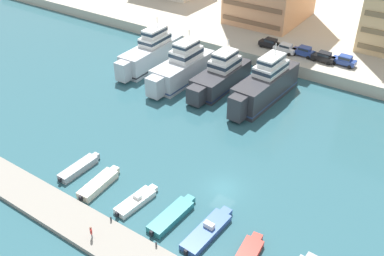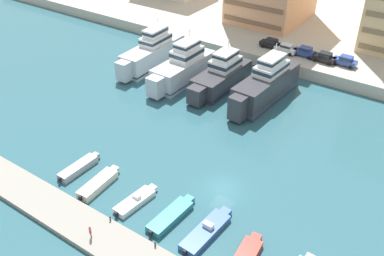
% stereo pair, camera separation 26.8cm
% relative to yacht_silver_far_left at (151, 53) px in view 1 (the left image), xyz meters
% --- Properties ---
extents(ground_plane, '(400.00, 400.00, 0.00)m').
position_rel_yacht_silver_far_left_xyz_m(ground_plane, '(28.63, -22.01, -2.55)').
color(ground_plane, '#2D5B66').
extents(quay_promenade, '(180.00, 70.00, 2.15)m').
position_rel_yacht_silver_far_left_xyz_m(quay_promenade, '(28.63, 45.67, -1.48)').
color(quay_promenade, '#BCB29E').
rests_on(quay_promenade, ground).
extents(yacht_silver_far_left, '(4.40, 17.31, 8.67)m').
position_rel_yacht_silver_far_left_xyz_m(yacht_silver_far_left, '(0.00, 0.00, 0.00)').
color(yacht_silver_far_left, silver).
rests_on(yacht_silver_far_left, ground).
extents(yacht_silver_left, '(4.78, 16.13, 8.75)m').
position_rel_yacht_silver_far_left_xyz_m(yacht_silver_left, '(8.39, -1.95, 0.03)').
color(yacht_silver_left, silver).
rests_on(yacht_silver_left, ground).
extents(yacht_charcoal_mid_left, '(4.83, 15.66, 8.00)m').
position_rel_yacht_silver_far_left_xyz_m(yacht_charcoal_mid_left, '(15.08, -0.30, -0.30)').
color(yacht_charcoal_mid_left, '#333338').
rests_on(yacht_charcoal_mid_left, ground).
extents(yacht_charcoal_center_left, '(5.15, 17.69, 9.00)m').
position_rel_yacht_silver_far_left_xyz_m(yacht_charcoal_center_left, '(23.07, 0.12, 0.19)').
color(yacht_charcoal_center_left, '#333338').
rests_on(yacht_charcoal_center_left, ground).
extents(motorboat_grey_far_left, '(1.59, 6.50, 0.90)m').
position_rel_yacht_silver_far_left_xyz_m(motorboat_grey_far_left, '(11.79, -29.44, -2.10)').
color(motorboat_grey_far_left, '#9EA3A8').
rests_on(motorboat_grey_far_left, ground).
extents(motorboat_cream_left, '(2.08, 6.67, 0.94)m').
position_rel_yacht_silver_far_left_xyz_m(motorboat_cream_left, '(16.07, -30.24, -2.08)').
color(motorboat_cream_left, beige).
rests_on(motorboat_cream_left, ground).
extents(motorboat_white_mid_left, '(2.19, 6.26, 1.16)m').
position_rel_yacht_silver_far_left_xyz_m(motorboat_white_mid_left, '(21.67, -29.91, -2.17)').
color(motorboat_white_mid_left, white).
rests_on(motorboat_white_mid_left, ground).
extents(motorboat_teal_center_left, '(2.23, 7.18, 0.85)m').
position_rel_yacht_silver_far_left_xyz_m(motorboat_teal_center_left, '(26.47, -29.50, -2.15)').
color(motorboat_teal_center_left, teal).
rests_on(motorboat_teal_center_left, ground).
extents(motorboat_blue_center, '(2.44, 7.91, 1.30)m').
position_rel_yacht_silver_far_left_xyz_m(motorboat_blue_center, '(30.92, -29.13, -2.16)').
color(motorboat_blue_center, '#33569E').
rests_on(motorboat_blue_center, ground).
extents(car_black_far_left, '(4.18, 2.08, 1.80)m').
position_rel_yacht_silver_far_left_xyz_m(car_black_far_left, '(16.61, 15.26, 0.57)').
color(car_black_far_left, black).
rests_on(car_black_far_left, quay_promenade).
extents(car_white_left, '(4.16, 2.05, 1.80)m').
position_rel_yacht_silver_far_left_xyz_m(car_white_left, '(19.99, 14.59, 0.57)').
color(car_white_left, white).
rests_on(car_white_left, quay_promenade).
extents(car_blue_mid_left, '(4.17, 2.07, 1.80)m').
position_rel_yacht_silver_far_left_xyz_m(car_blue_mid_left, '(23.38, 15.25, 0.57)').
color(car_blue_mid_left, '#28428E').
rests_on(car_blue_mid_left, quay_promenade).
extents(car_black_center_left, '(4.15, 2.01, 1.80)m').
position_rel_yacht_silver_far_left_xyz_m(car_black_center_left, '(27.23, 14.89, 0.57)').
color(car_black_center_left, black).
rests_on(car_black_center_left, quay_promenade).
extents(car_blue_center, '(4.16, 2.03, 1.80)m').
position_rel_yacht_silver_far_left_xyz_m(car_blue_center, '(30.73, 15.54, 0.57)').
color(car_blue_center, '#28428E').
rests_on(car_blue_center, quay_promenade).
extents(pedestrian_near_edge, '(0.48, 0.44, 1.56)m').
position_rel_yacht_silver_far_left_xyz_m(pedestrian_near_edge, '(21.59, -36.80, -1.06)').
color(pedestrian_near_edge, '#4C515B').
rests_on(pedestrian_near_edge, pier_dock).
extents(bollard_west, '(0.20, 0.20, 0.61)m').
position_rel_yacht_silver_far_left_xyz_m(bollard_west, '(21.59, -33.97, -1.66)').
color(bollard_west, '#2D2D33').
rests_on(bollard_west, pier_dock).
extents(bollard_west_mid, '(0.20, 0.20, 0.61)m').
position_rel_yacht_silver_far_left_xyz_m(bollard_west_mid, '(27.82, -33.97, -1.66)').
color(bollard_west_mid, '#2D2D33').
rests_on(bollard_west_mid, pier_dock).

